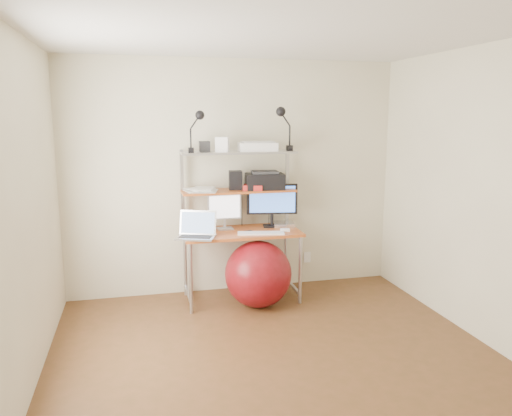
# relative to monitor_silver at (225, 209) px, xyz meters

# --- Properties ---
(room) EXTENTS (3.60, 3.60, 3.60)m
(room) POSITION_rel_monitor_silver_xyz_m (0.15, -1.57, 0.30)
(room) COLOR brown
(room) RESTS_ON ground
(computer_desk) EXTENTS (1.20, 0.60, 1.57)m
(computer_desk) POSITION_rel_monitor_silver_xyz_m (0.15, -0.07, 0.01)
(computer_desk) COLOR #C96C27
(computer_desk) RESTS_ON ground
(desktop) EXTENTS (1.20, 0.60, 0.00)m
(desktop) POSITION_rel_monitor_silver_xyz_m (0.15, -0.13, -0.21)
(desktop) COLOR #C96C27
(desktop) RESTS_ON computer_desk
(mid_shelf) EXTENTS (1.18, 0.34, 0.00)m
(mid_shelf) POSITION_rel_monitor_silver_xyz_m (0.15, 0.00, 0.20)
(mid_shelf) COLOR #C96C27
(mid_shelf) RESTS_ON computer_desk
(top_shelf) EXTENTS (1.18, 0.34, 0.00)m
(top_shelf) POSITION_rel_monitor_silver_xyz_m (0.15, 0.00, 0.60)
(top_shelf) COLOR #AFAFB4
(top_shelf) RESTS_ON computer_desk
(floor) EXTENTS (3.60, 3.60, 0.00)m
(floor) POSITION_rel_monitor_silver_xyz_m (0.15, -1.57, -0.95)
(floor) COLOR brown
(floor) RESTS_ON ground
(wall_outlet) EXTENTS (0.08, 0.01, 0.12)m
(wall_outlet) POSITION_rel_monitor_silver_xyz_m (1.00, 0.22, -0.65)
(wall_outlet) COLOR white
(wall_outlet) RESTS_ON room
(monitor_silver) EXTENTS (0.36, 0.13, 0.40)m
(monitor_silver) POSITION_rel_monitor_silver_xyz_m (0.00, 0.00, 0.00)
(monitor_silver) COLOR silver
(monitor_silver) RESTS_ON desktop
(monitor_black) EXTENTS (0.54, 0.18, 0.54)m
(monitor_black) POSITION_rel_monitor_silver_xyz_m (0.52, 0.01, 0.06)
(monitor_black) COLOR black
(monitor_black) RESTS_ON desktop
(laptop) EXTENTS (0.45, 0.40, 0.32)m
(laptop) POSITION_rel_monitor_silver_xyz_m (-0.33, -0.28, -0.16)
(laptop) COLOR silver
(laptop) RESTS_ON desktop
(keyboard) EXTENTS (0.49, 0.22, 0.01)m
(keyboard) POSITION_rel_monitor_silver_xyz_m (0.32, -0.30, -0.20)
(keyboard) COLOR white
(keyboard) RESTS_ON desktop
(mouse) EXTENTS (0.10, 0.07, 0.03)m
(mouse) POSITION_rel_monitor_silver_xyz_m (0.58, -0.25, -0.20)
(mouse) COLOR white
(mouse) RESTS_ON desktop
(mac_mini) EXTENTS (0.25, 0.25, 0.04)m
(mac_mini) POSITION_rel_monitor_silver_xyz_m (0.64, -0.02, -0.19)
(mac_mini) COLOR silver
(mac_mini) RESTS_ON desktop
(phone) EXTENTS (0.11, 0.15, 0.01)m
(phone) POSITION_rel_monitor_silver_xyz_m (0.23, -0.23, -0.20)
(phone) COLOR black
(phone) RESTS_ON desktop
(printer) EXTENTS (0.42, 0.31, 0.19)m
(printer) POSITION_rel_monitor_silver_xyz_m (0.43, -0.01, 0.29)
(printer) COLOR black
(printer) RESTS_ON mid_shelf
(nas_cube) EXTENTS (0.15, 0.15, 0.20)m
(nas_cube) POSITION_rel_monitor_silver_xyz_m (0.12, 0.03, 0.30)
(nas_cube) COLOR black
(nas_cube) RESTS_ON mid_shelf
(red_box) EXTENTS (0.23, 0.19, 0.06)m
(red_box) POSITION_rel_monitor_silver_xyz_m (0.29, -0.06, 0.23)
(red_box) COLOR #B4221C
(red_box) RESTS_ON mid_shelf
(scanner) EXTENTS (0.39, 0.27, 0.10)m
(scanner) POSITION_rel_monitor_silver_xyz_m (0.35, -0.01, 0.65)
(scanner) COLOR white
(scanner) RESTS_ON top_shelf
(box_white) EXTENTS (0.16, 0.14, 0.15)m
(box_white) POSITION_rel_monitor_silver_xyz_m (-0.02, -0.04, 0.68)
(box_white) COLOR white
(box_white) RESTS_ON top_shelf
(box_grey) EXTENTS (0.10, 0.10, 0.10)m
(box_grey) POSITION_rel_monitor_silver_xyz_m (-0.19, 0.04, 0.65)
(box_grey) COLOR #2B2A2D
(box_grey) RESTS_ON top_shelf
(clip_lamp_left) EXTENTS (0.16, 0.09, 0.41)m
(clip_lamp_left) POSITION_rel_monitor_silver_xyz_m (-0.27, -0.10, 0.90)
(clip_lamp_left) COLOR black
(clip_lamp_left) RESTS_ON top_shelf
(clip_lamp_right) EXTENTS (0.18, 0.10, 0.45)m
(clip_lamp_right) POSITION_rel_monitor_silver_xyz_m (0.61, -0.04, 0.93)
(clip_lamp_right) COLOR black
(clip_lamp_right) RESTS_ON top_shelf
(exercise_ball) EXTENTS (0.68, 0.68, 0.68)m
(exercise_ball) POSITION_rel_monitor_silver_xyz_m (0.27, -0.36, -0.61)
(exercise_ball) COLOR maroon
(exercise_ball) RESTS_ON floor
(paper_stack) EXTENTS (0.37, 0.40, 0.03)m
(paper_stack) POSITION_rel_monitor_silver_xyz_m (-0.24, 0.00, 0.22)
(paper_stack) COLOR white
(paper_stack) RESTS_ON mid_shelf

